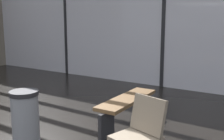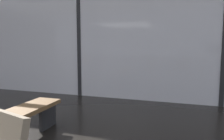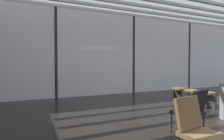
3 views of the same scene
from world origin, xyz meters
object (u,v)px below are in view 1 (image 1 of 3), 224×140
(lounge_chair_3, at_px, (141,129))
(trash_bin, at_px, (26,122))
(waiting_bench, at_px, (128,104))
(parked_airplane, at_px, (216,19))

(lounge_chair_3, relative_size, trash_bin, 1.01)
(waiting_bench, xyz_separation_m, trash_bin, (-0.63, -1.65, 0.07))
(lounge_chair_3, bearing_deg, trash_bin, -146.66)
(parked_airplane, xyz_separation_m, lounge_chair_3, (1.03, -8.22, -1.38))
(parked_airplane, distance_m, waiting_bench, 7.22)
(waiting_bench, distance_m, trash_bin, 1.77)
(trash_bin, bearing_deg, waiting_bench, 69.00)
(parked_airplane, bearing_deg, waiting_bench, -88.55)
(lounge_chair_3, height_order, waiting_bench, lounge_chair_3)
(lounge_chair_3, xyz_separation_m, waiting_bench, (-0.85, 1.16, -0.13))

